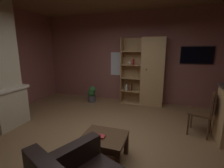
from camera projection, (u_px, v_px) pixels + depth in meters
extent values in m
cube|color=olive|center=(106.00, 142.00, 3.12)|extent=(6.27, 5.36, 0.02)
cube|color=#8E544C|center=(134.00, 58.00, 5.33)|extent=(6.39, 0.06, 2.89)
cube|color=white|center=(121.00, 64.00, 5.47)|extent=(0.70, 0.01, 0.77)
cube|color=#BCAD8E|center=(0.00, 107.00, 3.75)|extent=(0.96, 0.75, 0.85)
cube|color=tan|center=(153.00, 72.00, 4.96)|extent=(0.69, 0.38, 2.08)
cube|color=tan|center=(132.00, 71.00, 5.33)|extent=(0.63, 0.02, 2.08)
cube|color=tan|center=(122.00, 71.00, 5.25)|extent=(0.02, 0.38, 2.08)
sphere|color=black|center=(146.00, 70.00, 4.80)|extent=(0.04, 0.04, 0.04)
cube|color=tan|center=(130.00, 102.00, 5.38)|extent=(0.63, 0.38, 0.02)
cube|color=tan|center=(131.00, 90.00, 5.29)|extent=(0.63, 0.38, 0.02)
cube|color=tan|center=(131.00, 78.00, 5.20)|extent=(0.63, 0.38, 0.02)
cube|color=tan|center=(131.00, 65.00, 5.12)|extent=(0.63, 0.38, 0.02)
cube|color=tan|center=(132.00, 51.00, 5.03)|extent=(0.63, 0.38, 0.02)
cube|color=beige|center=(127.00, 87.00, 5.25)|extent=(0.05, 0.23, 0.19)
cube|color=#B22D2D|center=(133.00, 62.00, 5.02)|extent=(0.04, 0.23, 0.17)
cube|color=brown|center=(131.00, 88.00, 5.21)|extent=(0.04, 0.23, 0.20)
sphere|color=beige|center=(130.00, 63.00, 5.12)|extent=(0.10, 0.10, 0.10)
cube|color=#4C331E|center=(104.00, 137.00, 2.54)|extent=(0.68, 0.59, 0.05)
cube|color=#4C331E|center=(104.00, 141.00, 2.55)|extent=(0.61, 0.53, 0.08)
cube|color=#4C331E|center=(79.00, 155.00, 2.44)|extent=(0.07, 0.07, 0.36)
cube|color=#4C331E|center=(118.00, 164.00, 2.25)|extent=(0.07, 0.07, 0.36)
cube|color=#4C331E|center=(93.00, 138.00, 2.91)|extent=(0.07, 0.07, 0.36)
cube|color=#4C331E|center=(126.00, 144.00, 2.72)|extent=(0.07, 0.07, 0.36)
cube|color=#B22D2D|center=(100.00, 136.00, 2.49)|extent=(0.14, 0.11, 0.03)
cube|color=#4C331E|center=(201.00, 113.00, 3.31)|extent=(0.53, 0.53, 0.04)
cube|color=#4C331E|center=(213.00, 104.00, 3.15)|extent=(0.16, 0.39, 0.44)
cylinder|color=#4C331E|center=(192.00, 118.00, 3.61)|extent=(0.04, 0.04, 0.46)
cylinder|color=#4C331E|center=(188.00, 124.00, 3.32)|extent=(0.04, 0.04, 0.46)
cylinder|color=#4C331E|center=(210.00, 123.00, 3.40)|extent=(0.04, 0.04, 0.46)
cylinder|color=#4C331E|center=(208.00, 129.00, 3.12)|extent=(0.04, 0.04, 0.46)
cylinder|color=#4C4C51|center=(92.00, 99.00, 5.44)|extent=(0.24, 0.24, 0.20)
sphere|color=#2D6B33|center=(91.00, 93.00, 5.40)|extent=(0.25, 0.25, 0.25)
sphere|color=#2D6B33|center=(92.00, 90.00, 5.34)|extent=(0.22, 0.22, 0.22)
cube|color=black|center=(197.00, 55.00, 4.69)|extent=(0.89, 0.05, 0.50)
cube|color=black|center=(197.00, 55.00, 4.66)|extent=(0.85, 0.01, 0.46)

